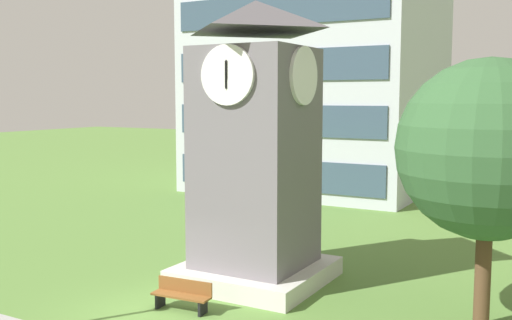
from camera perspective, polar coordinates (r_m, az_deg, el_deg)
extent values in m
plane|color=#567F38|center=(17.56, -10.37, -14.55)|extent=(160.00, 160.00, 0.00)
cube|color=#B7BCC6|center=(40.88, 6.21, 8.61)|extent=(14.66, 13.10, 16.00)
cube|color=#384C60|center=(35.16, 1.86, -1.38)|extent=(13.49, 0.10, 1.80)
cube|color=#384C60|center=(34.89, 1.88, 3.84)|extent=(13.49, 0.10, 1.80)
cube|color=#384C60|center=(34.91, 1.89, 9.09)|extent=(13.49, 0.10, 1.80)
cube|color=#384C60|center=(35.23, 1.91, 14.29)|extent=(13.49, 0.10, 1.80)
cube|color=slate|center=(19.49, -0.04, -0.64)|extent=(3.33, 3.33, 7.75)
cube|color=beige|center=(20.22, -0.04, -10.76)|extent=(4.49, 4.49, 0.60)
pyramid|color=#555155|center=(19.53, -0.05, 13.69)|extent=(3.66, 3.66, 0.99)
cylinder|color=white|center=(17.89, -2.78, 8.20)|extent=(1.83, 0.12, 1.83)
cylinder|color=white|center=(18.59, 4.64, 8.11)|extent=(0.12, 1.83, 1.83)
cube|color=black|center=(17.84, -2.91, 8.74)|extent=(0.06, 0.08, 0.55)
cube|color=black|center=(17.82, -2.92, 8.21)|extent=(0.06, 0.05, 0.82)
cube|color=brown|center=(17.64, -7.24, -12.85)|extent=(1.83, 0.62, 0.06)
cube|color=brown|center=(17.74, -6.86, -11.95)|extent=(1.80, 0.19, 0.40)
cube|color=black|center=(18.09, -9.21, -13.15)|extent=(0.11, 0.44, 0.45)
cube|color=black|center=(17.36, -5.15, -13.93)|extent=(0.11, 0.44, 0.45)
cylinder|color=#513823|center=(17.13, 21.02, -9.86)|extent=(0.42, 0.42, 3.14)
sphere|color=#315A31|center=(16.56, 21.45, 0.99)|extent=(4.77, 4.77, 4.77)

